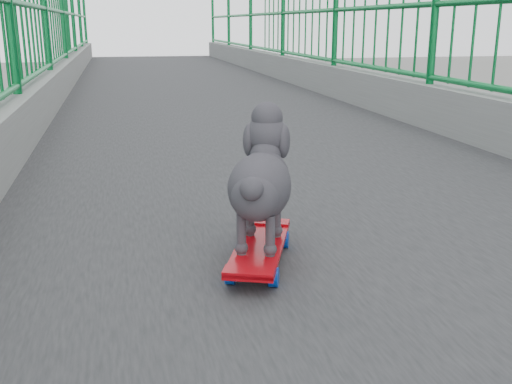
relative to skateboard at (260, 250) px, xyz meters
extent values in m
cube|color=#2D2D2F|center=(0.39, 0.28, -0.30)|extent=(3.00, 24.00, 0.50)
cube|color=slate|center=(0.39, 9.28, -3.80)|extent=(1.20, 1.20, 6.50)
cylinder|color=#0D7A36|center=(-1.01, 10.28, 0.80)|extent=(0.06, 0.06, 1.10)
cylinder|color=#0D7A36|center=(1.79, 10.28, 0.80)|extent=(0.06, 0.06, 1.10)
cube|color=red|center=(0.00, 0.00, 0.01)|extent=(0.31, 0.50, 0.02)
cube|color=#99999E|center=(-0.06, -0.15, -0.01)|extent=(0.09, 0.06, 0.02)
cylinder|color=#083BB9|center=(-0.11, -0.12, -0.02)|extent=(0.05, 0.06, 0.06)
sphere|color=yellow|center=(-0.11, -0.12, -0.02)|extent=(0.02, 0.02, 0.02)
cylinder|color=#083BB9|center=(0.00, -0.17, -0.02)|extent=(0.05, 0.06, 0.06)
sphere|color=yellow|center=(0.00, -0.17, -0.02)|extent=(0.02, 0.02, 0.02)
cube|color=#99999E|center=(0.06, 0.15, -0.01)|extent=(0.09, 0.06, 0.02)
cylinder|color=#083BB9|center=(0.00, 0.17, -0.02)|extent=(0.05, 0.06, 0.06)
sphere|color=yellow|center=(0.00, 0.17, -0.02)|extent=(0.02, 0.02, 0.02)
cylinder|color=#083BB9|center=(0.11, 0.12, -0.02)|extent=(0.05, 0.06, 0.06)
sphere|color=yellow|center=(0.11, 0.12, -0.02)|extent=(0.02, 0.02, 0.02)
ellipsoid|color=#28252A|center=(0.00, 0.00, 0.20)|extent=(0.28, 0.34, 0.20)
sphere|color=#28252A|center=(0.06, 0.16, 0.33)|extent=(0.13, 0.13, 0.13)
sphere|color=black|center=(0.09, 0.24, 0.31)|extent=(0.02, 0.02, 0.02)
sphere|color=#28252A|center=(-0.06, -0.15, 0.24)|extent=(0.07, 0.07, 0.07)
cylinder|color=#28252A|center=(-0.01, 0.09, 0.08)|extent=(0.03, 0.03, 0.12)
cylinder|color=#28252A|center=(0.07, 0.06, 0.08)|extent=(0.03, 0.03, 0.12)
cylinder|color=#28252A|center=(-0.07, -0.06, 0.08)|extent=(0.03, 0.03, 0.12)
cylinder|color=#28252A|center=(0.01, -0.09, 0.08)|extent=(0.03, 0.03, 0.12)
camera|label=1|loc=(-0.40, -1.68, 0.67)|focal=42.00mm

